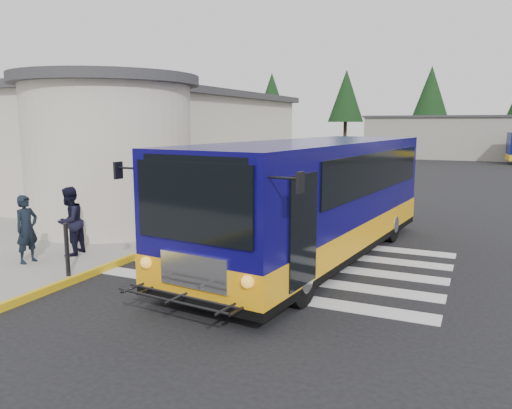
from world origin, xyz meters
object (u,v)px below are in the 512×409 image
at_px(transit_bus, 312,203).
at_px(bollard, 67,250).
at_px(pedestrian_a, 27,229).
at_px(pedestrian_b, 70,221).

height_order(transit_bus, bollard, transit_bus).
bearing_deg(pedestrian_a, bollard, -101.75).
height_order(transit_bus, pedestrian_b, transit_bus).
relative_size(transit_bus, pedestrian_b, 6.27).
distance_m(pedestrian_a, bollard, 1.75).
xyz_separation_m(transit_bus, pedestrian_a, (-5.95, -3.71, -0.48)).
bearing_deg(transit_bus, bollard, -129.56).
bearing_deg(transit_bus, pedestrian_b, -147.11).
bearing_deg(pedestrian_a, transit_bus, -55.67).
xyz_separation_m(transit_bus, pedestrian_b, (-5.53, -2.76, -0.42)).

